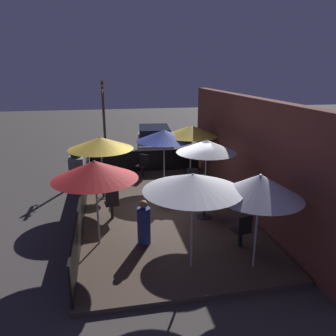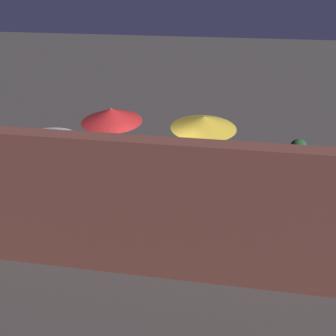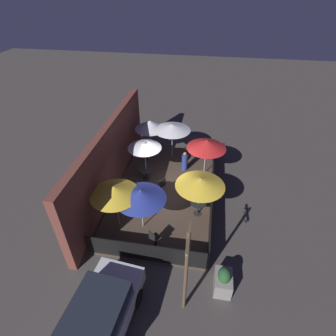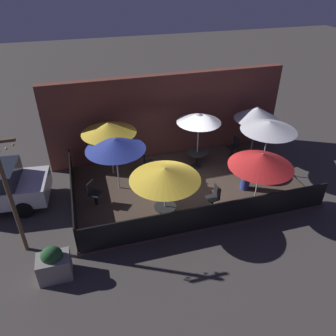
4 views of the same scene
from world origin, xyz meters
name	(u,v)px [view 4 (image 4 of 4)]	position (x,y,z in m)	size (l,w,h in m)	color
ground_plane	(187,187)	(0.00, 0.00, 0.00)	(60.00, 60.00, 0.00)	#423D3A
patio_deck	(187,186)	(0.00, 0.00, 0.06)	(8.77, 5.10, 0.12)	#47382D
building_wall	(168,116)	(0.00, 2.78, 1.86)	(10.37, 0.36, 3.72)	brown
fence_front	(213,216)	(0.00, -2.51, 0.59)	(8.57, 0.05, 0.95)	black
fence_side_left	(73,193)	(-4.34, 0.00, 0.59)	(0.05, 4.90, 0.95)	black
patio_umbrella_0	(165,174)	(-1.43, -1.89, 2.11)	(2.24, 2.24, 2.20)	#B2B2B7
patio_umbrella_1	(199,118)	(0.81, 1.17, 2.37)	(1.77, 1.77, 2.44)	#B2B2B7
patio_umbrella_2	(257,113)	(3.57, 1.51, 2.10)	(1.90, 1.90, 2.25)	#B2B2B7
patio_umbrella_3	(269,126)	(3.31, 0.09, 2.20)	(2.19, 2.19, 2.27)	#B2B2B7
patio_umbrella_4	(108,128)	(-2.70, 1.63, 2.19)	(2.14, 2.14, 2.28)	#B2B2B7
patio_umbrella_5	(262,160)	(1.80, -2.01, 2.13)	(2.15, 2.15, 2.25)	#B2B2B7
patio_umbrella_6	(115,144)	(-2.62, 0.52, 2.06)	(2.20, 2.20, 2.16)	#B2B2B7
dining_table_0	(165,210)	(-1.43, -1.89, 0.67)	(0.73, 0.73, 0.71)	black
dining_table_1	(197,155)	(0.81, 1.17, 0.68)	(0.85, 0.85, 0.70)	black
patio_chair_0	(214,197)	(0.41, -1.63, 0.64)	(0.45, 0.45, 0.94)	black
patio_chair_1	(234,146)	(2.71, 1.59, 0.61)	(0.48, 0.48, 0.90)	black
patio_chair_2	(182,172)	(-0.18, 0.12, 0.64)	(0.57, 0.57, 0.95)	black
patio_chair_3	(94,192)	(-3.61, -0.22, 0.63)	(0.56, 0.56, 0.94)	black
patio_chair_4	(147,161)	(-1.30, 1.35, 0.61)	(0.43, 0.43, 0.91)	black
patron_0	(246,177)	(2.05, -0.85, 0.66)	(0.42, 0.42, 1.21)	navy
planter_box	(54,264)	(-4.98, -3.08, 0.50)	(0.90, 0.63, 1.12)	gray
light_post	(8,191)	(-5.88, -1.75, 2.25)	(1.10, 0.12, 4.04)	brown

